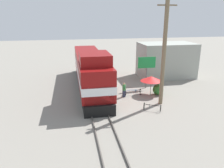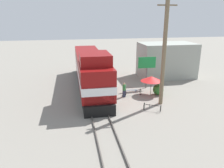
{
  "view_description": "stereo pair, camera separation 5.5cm",
  "coord_description": "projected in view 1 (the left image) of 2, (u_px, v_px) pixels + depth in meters",
  "views": [
    {
      "loc": [
        -2.23,
        -20.79,
        8.28
      ],
      "look_at": [
        1.2,
        -3.08,
        2.61
      ],
      "focal_mm": 35.0,
      "sensor_mm": 36.0,
      "label": 1
    },
    {
      "loc": [
        -2.18,
        -20.8,
        8.28
      ],
      "look_at": [
        1.2,
        -3.08,
        2.61
      ],
      "focal_mm": 35.0,
      "sensor_mm": 36.0,
      "label": 2
    }
  ],
  "objects": [
    {
      "name": "shrub_cluster",
      "position": [
        158.0,
        90.0,
        23.74
      ],
      "size": [
        1.16,
        1.16,
        1.16
      ],
      "primitive_type": "sphere",
      "color": "#2D722D",
      "rests_on": "ground_plane"
    },
    {
      "name": "person_bystander",
      "position": [
        124.0,
        89.0,
        22.98
      ],
      "size": [
        0.34,
        0.34,
        1.58
      ],
      "color": "#2D3347",
      "rests_on": "ground_plane"
    },
    {
      "name": "billboard_sign",
      "position": [
        147.0,
        65.0,
        25.35
      ],
      "size": [
        2.11,
        0.12,
        3.72
      ],
      "color": "#595959",
      "rests_on": "ground_plane"
    },
    {
      "name": "rail_near",
      "position": [
        88.0,
        100.0,
        22.21
      ],
      "size": [
        0.08,
        42.03,
        0.15
      ],
      "primitive_type": "cube",
      "color": "#4C4742",
      "rests_on": "ground_plane"
    },
    {
      "name": "rail_far",
      "position": [
        102.0,
        99.0,
        22.47
      ],
      "size": [
        0.08,
        42.03,
        0.15
      ],
      "primitive_type": "cube",
      "color": "#4C4742",
      "rests_on": "ground_plane"
    },
    {
      "name": "utility_pole",
      "position": [
        164.0,
        50.0,
        19.94
      ],
      "size": [
        1.8,
        0.38,
        10.38
      ],
      "color": "#726047",
      "rests_on": "ground_plane"
    },
    {
      "name": "building_block_distant",
      "position": [
        166.0,
        60.0,
        30.41
      ],
      "size": [
        7.41,
        4.53,
        4.69
      ],
      "primitive_type": "cube",
      "color": "#999E93",
      "rests_on": "ground_plane"
    },
    {
      "name": "bicycle",
      "position": [
        133.0,
        92.0,
        23.7
      ],
      "size": [
        1.75,
        0.94,
        0.71
      ],
      "rotation": [
        0.0,
        0.0,
        1.43
      ],
      "color": "black",
      "rests_on": "ground_plane"
    },
    {
      "name": "vendor_umbrella",
      "position": [
        151.0,
        79.0,
        23.4
      ],
      "size": [
        2.31,
        2.31,
        2.07
      ],
      "color": "#4C4C4C",
      "rests_on": "ground_plane"
    },
    {
      "name": "ground_plane",
      "position": [
        95.0,
        100.0,
        22.36
      ],
      "size": [
        120.0,
        120.0,
        0.0
      ],
      "primitive_type": "plane",
      "color": "gray"
    },
    {
      "name": "locomotive",
      "position": [
        90.0,
        71.0,
        25.38
      ],
      "size": [
        3.01,
        16.98,
        4.95
      ],
      "color": "black",
      "rests_on": "ground_plane"
    },
    {
      "name": "bicycle_spare",
      "position": [
        152.0,
        107.0,
        19.79
      ],
      "size": [
        1.68,
        1.33,
        0.67
      ],
      "rotation": [
        0.0,
        0.0,
        -2.07
      ],
      "color": "black",
      "rests_on": "ground_plane"
    }
  ]
}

